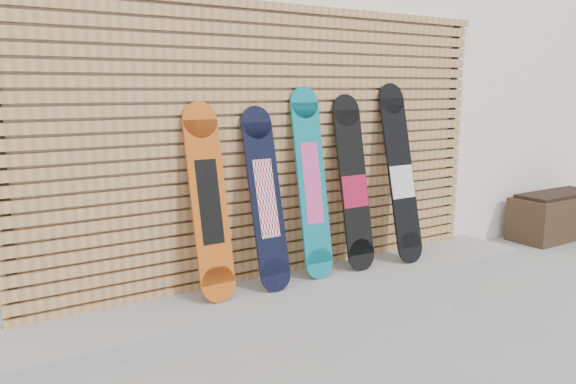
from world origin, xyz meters
The scene contains 10 objects.
ground centered at (0.00, 0.00, 0.00)m, with size 80.00×80.00×0.00m, color gray.
building centered at (0.50, 3.50, 1.80)m, with size 12.00×5.00×3.60m, color white.
concrete_step centered at (-0.15, 0.68, 0.06)m, with size 4.60×0.70×0.12m, color gray.
slat_wall centered at (-0.15, 0.97, 1.21)m, with size 4.26×0.08×2.29m.
planter_box centered at (3.28, 0.67, 0.25)m, with size 1.14×0.47×0.51m.
snowboard_0 centered at (-0.87, 0.78, 0.84)m, with size 0.27×0.33×1.44m.
snowboard_1 centered at (-0.40, 0.76, 0.82)m, with size 0.26×0.36×1.40m.
snowboard_2 centered at (0.04, 0.80, 0.89)m, with size 0.26×0.30×1.54m.
snowboard_3 centered at (0.47, 0.78, 0.85)m, with size 0.27×0.32×1.48m.
snowboard_4 centered at (0.98, 0.75, 0.89)m, with size 0.28×0.39×1.58m.
Camera 1 is at (-2.51, -2.88, 1.65)m, focal length 35.00 mm.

